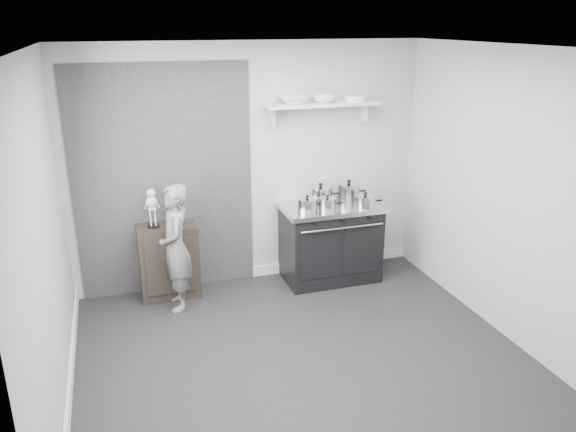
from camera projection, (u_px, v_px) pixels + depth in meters
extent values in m
plane|color=black|center=(302.00, 357.00, 5.10)|extent=(4.00, 4.00, 0.00)
cube|color=#A4A4A2|center=(250.00, 166.00, 6.28)|extent=(4.00, 0.02, 2.70)
cube|color=#A4A4A2|center=(412.00, 322.00, 3.04)|extent=(4.00, 0.02, 2.70)
cube|color=#A4A4A2|center=(44.00, 245.00, 4.08)|extent=(0.02, 3.60, 2.70)
cube|color=#A4A4A2|center=(505.00, 195.00, 5.23)|extent=(0.02, 3.60, 2.70)
cube|color=silver|center=(305.00, 48.00, 4.21)|extent=(4.00, 3.60, 0.02)
cube|color=black|center=(165.00, 182.00, 6.02)|extent=(1.90, 0.02, 2.50)
cube|color=silver|center=(331.00, 261.00, 6.97)|extent=(2.00, 0.03, 0.12)
cube|color=silver|center=(69.00, 393.00, 4.51)|extent=(0.03, 3.60, 0.12)
cube|color=silver|center=(322.00, 104.00, 6.17)|extent=(1.30, 0.26, 0.04)
cube|color=silver|center=(273.00, 117.00, 6.11)|extent=(0.03, 0.12, 0.20)
cube|color=silver|center=(365.00, 112.00, 6.43)|extent=(0.03, 0.12, 0.20)
cube|color=black|center=(330.00, 244.00, 6.54)|extent=(1.07, 0.64, 0.86)
cube|color=silver|center=(331.00, 207.00, 6.39)|extent=(1.14, 0.69, 0.05)
cube|color=black|center=(319.00, 255.00, 6.17)|extent=(0.45, 0.02, 0.56)
cube|color=black|center=(362.00, 250.00, 6.32)|extent=(0.45, 0.02, 0.56)
cylinder|color=silver|center=(343.00, 228.00, 6.12)|extent=(0.96, 0.02, 0.02)
cylinder|color=black|center=(315.00, 223.00, 6.01)|extent=(0.04, 0.03, 0.04)
cylinder|color=black|center=(342.00, 220.00, 6.10)|extent=(0.04, 0.03, 0.04)
cylinder|color=black|center=(369.00, 217.00, 6.19)|extent=(0.04, 0.03, 0.04)
cube|color=black|center=(169.00, 261.00, 6.13)|extent=(0.63, 0.37, 0.82)
imported|color=slate|center=(176.00, 248.00, 5.78)|extent=(0.35, 0.51, 1.35)
cylinder|color=silver|center=(307.00, 205.00, 6.16)|extent=(0.23, 0.23, 0.13)
cylinder|color=silver|center=(307.00, 199.00, 6.13)|extent=(0.23, 0.23, 0.02)
sphere|color=black|center=(307.00, 197.00, 6.12)|extent=(0.04, 0.04, 0.04)
cylinder|color=black|center=(320.00, 204.00, 6.20)|extent=(0.10, 0.02, 0.02)
cylinder|color=silver|center=(321.00, 195.00, 6.44)|extent=(0.26, 0.26, 0.17)
cylinder|color=silver|center=(321.00, 187.00, 6.41)|extent=(0.27, 0.27, 0.02)
sphere|color=black|center=(321.00, 185.00, 6.40)|extent=(0.05, 0.05, 0.05)
cylinder|color=black|center=(334.00, 194.00, 6.49)|extent=(0.10, 0.02, 0.02)
cylinder|color=silver|center=(348.00, 192.00, 6.51)|extent=(0.26, 0.26, 0.19)
cylinder|color=silver|center=(349.00, 184.00, 6.47)|extent=(0.27, 0.27, 0.02)
sphere|color=black|center=(349.00, 181.00, 6.46)|extent=(0.05, 0.05, 0.05)
cylinder|color=black|center=(362.00, 191.00, 6.56)|extent=(0.10, 0.02, 0.02)
cylinder|color=silver|center=(365.00, 202.00, 6.27)|extent=(0.24, 0.24, 0.12)
cylinder|color=silver|center=(365.00, 196.00, 6.25)|extent=(0.24, 0.24, 0.02)
sphere|color=black|center=(365.00, 194.00, 6.24)|extent=(0.04, 0.04, 0.04)
cylinder|color=black|center=(378.00, 201.00, 6.32)|extent=(0.10, 0.02, 0.02)
cylinder|color=silver|center=(327.00, 204.00, 6.19)|extent=(0.19, 0.19, 0.12)
cylinder|color=silver|center=(327.00, 198.00, 6.17)|extent=(0.20, 0.20, 0.02)
sphere|color=black|center=(327.00, 196.00, 6.16)|extent=(0.03, 0.03, 0.03)
cylinder|color=black|center=(339.00, 203.00, 6.23)|extent=(0.10, 0.02, 0.02)
imported|color=white|center=(293.00, 100.00, 6.05)|extent=(0.31, 0.31, 0.08)
imported|color=white|center=(324.00, 99.00, 6.15)|extent=(0.24, 0.24, 0.08)
cylinder|color=white|center=(354.00, 98.00, 6.26)|extent=(0.24, 0.24, 0.06)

